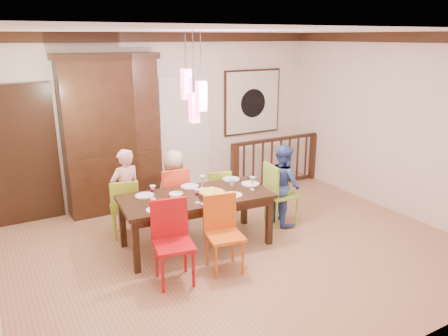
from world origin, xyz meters
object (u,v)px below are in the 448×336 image
china_hutch (112,134)px  person_far_mid (175,187)px  person_far_left (126,192)px  chair_far_left (124,203)px  dining_table (196,201)px  balustrade (276,161)px  person_end_right (283,184)px  chair_end_right (282,189)px

china_hutch → person_far_mid: size_ratio=2.18×
china_hutch → person_far_left: (-0.13, -1.05, -0.65)m
chair_far_left → person_far_mid: (0.82, 0.05, 0.09)m
person_far_left → person_far_mid: person_far_left is taller
dining_table → person_far_left: person_far_left is taller
balustrade → person_far_left: 3.30m
china_hutch → balustrade: 3.21m
chair_far_left → person_far_left: (0.06, 0.06, 0.14)m
person_far_left → person_end_right: person_far_left is taller
balustrade → chair_end_right: bearing=-122.9°
balustrade → person_far_mid: 2.56m
balustrade → person_far_mid: person_far_mid is taller
person_far_mid → person_end_right: (1.48, -0.81, 0.04)m
dining_table → person_end_right: bearing=6.8°
person_far_left → person_far_mid: size_ratio=1.09×
person_far_left → person_far_mid: (0.77, -0.01, -0.06)m
dining_table → person_far_mid: size_ratio=1.79×
chair_far_left → balustrade: size_ratio=0.44×
dining_table → chair_end_right: chair_end_right is taller
china_hutch → balustrade: size_ratio=1.29×
chair_far_left → chair_end_right: 2.40m
balustrade → person_end_right: size_ratio=1.58×
dining_table → chair_far_left: size_ratio=2.42×
chair_end_right → balustrade: chair_end_right is taller
chair_far_left → person_far_mid: person_far_mid is taller
chair_far_left → person_far_left: 0.17m
chair_end_right → balustrade: size_ratio=0.49×
chair_end_right → person_far_mid: (-1.44, 0.83, 0.03)m
chair_far_left → person_far_left: person_far_left is taller
person_far_mid → person_far_left: bearing=-6.9°
dining_table → china_hutch: bearing=111.9°
china_hutch → person_far_left: size_ratio=2.00×
chair_far_left → person_far_left: size_ratio=0.68×
dining_table → person_far_mid: bearing=91.5°
china_hutch → balustrade: (3.09, -0.35, -0.80)m
person_far_left → person_end_right: 2.39m
person_far_mid → chair_end_right: bearing=144.3°
china_hutch → person_end_right: china_hutch is taller
dining_table → person_far_left: bearing=134.3°
chair_end_right → person_far_left: bearing=76.4°
china_hutch → person_far_left: 1.24m
balustrade → person_end_right: 1.82m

